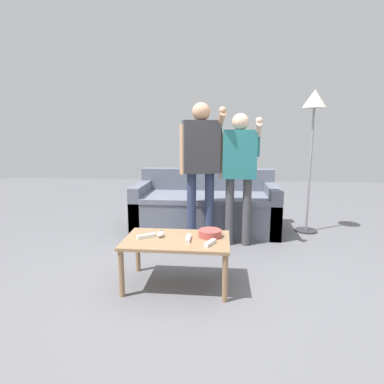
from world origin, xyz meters
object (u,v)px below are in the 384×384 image
at_px(couch, 206,208).
at_px(coffee_table, 177,245).
at_px(player_center, 201,158).
at_px(game_remote_wand_near, 210,243).
at_px(floor_lamp, 314,113).
at_px(snack_bowl, 210,233).
at_px(game_remote_wand_far, 188,238).
at_px(game_remote_nunchuk, 160,234).
at_px(game_remote_wand_spare, 146,236).
at_px(player_right, 239,164).

distance_m(couch, coffee_table, 1.65).
relative_size(couch, coffee_table, 2.12).
relative_size(couch, player_center, 1.16).
xyz_separation_m(coffee_table, game_remote_wand_near, (0.28, -0.12, 0.07)).
bearing_deg(coffee_table, floor_lamp, 48.46).
distance_m(couch, player_center, 0.95).
xyz_separation_m(coffee_table, floor_lamp, (1.47, 1.66, 1.17)).
xyz_separation_m(snack_bowl, floor_lamp, (1.20, 1.58, 1.08)).
relative_size(snack_bowl, game_remote_wand_far, 1.18).
bearing_deg(game_remote_nunchuk, floor_lamp, 45.21).
bearing_deg(coffee_table, player_center, 83.04).
bearing_deg(couch, coffee_table, -95.16).
relative_size(game_remote_wand_far, game_remote_wand_spare, 1.09).
distance_m(player_center, game_remote_wand_near, 1.29).
xyz_separation_m(snack_bowl, game_remote_wand_near, (0.01, -0.20, -0.01)).
bearing_deg(game_remote_wand_far, game_remote_nunchuk, 165.76).
relative_size(game_remote_nunchuk, game_remote_wand_far, 0.53).
distance_m(coffee_table, player_center, 1.22).
bearing_deg(player_right, game_remote_wand_near, -102.86).
xyz_separation_m(coffee_table, player_center, (0.13, 1.03, 0.65)).
xyz_separation_m(couch, player_right, (0.40, -0.58, 0.65)).
bearing_deg(game_remote_nunchuk, player_right, 55.85).
relative_size(player_center, player_right, 1.08).
bearing_deg(game_remote_wand_spare, game_remote_wand_near, -11.72).
bearing_deg(game_remote_wand_far, snack_bowl, 32.27).
height_order(couch, game_remote_wand_far, couch).
height_order(player_center, game_remote_wand_far, player_center).
bearing_deg(couch, game_remote_nunchuk, -100.29).
bearing_deg(floor_lamp, game_remote_wand_near, -123.78).
relative_size(player_right, game_remote_wand_near, 10.09).
bearing_deg(game_remote_nunchuk, coffee_table, -13.30).
xyz_separation_m(game_remote_wand_near, game_remote_wand_spare, (-0.54, 0.11, -0.00)).
relative_size(coffee_table, snack_bowl, 4.48).
bearing_deg(game_remote_wand_spare, couch, 76.20).
relative_size(coffee_table, player_center, 0.55).
distance_m(snack_bowl, game_remote_wand_near, 0.20).
xyz_separation_m(floor_lamp, player_right, (-0.92, -0.61, -0.58)).
bearing_deg(floor_lamp, game_remote_nunchuk, -134.79).
distance_m(coffee_table, game_remote_wand_near, 0.31).
bearing_deg(coffee_table, game_remote_wand_far, -15.59).
relative_size(floor_lamp, game_remote_wand_far, 10.93).
distance_m(game_remote_nunchuk, player_right, 1.34).
height_order(coffee_table, player_right, player_right).
xyz_separation_m(player_center, player_right, (0.43, 0.03, -0.07)).
distance_m(snack_bowl, floor_lamp, 2.26).
distance_m(couch, player_right, 0.96).
bearing_deg(snack_bowl, floor_lamp, 52.78).
bearing_deg(game_remote_wand_near, game_remote_nunchuk, 160.51).
relative_size(player_center, game_remote_wand_near, 10.87).
height_order(game_remote_wand_far, game_remote_wand_spare, same).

